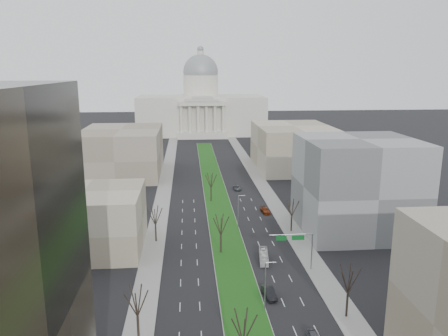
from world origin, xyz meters
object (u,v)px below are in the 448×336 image
car_red (265,210)px  box_van (264,256)px  car_grey_far (237,188)px  car_black (269,293)px

car_red → box_van: bearing=-106.9°
car_grey_far → box_van: 57.75m
car_red → car_grey_far: car_red is taller
box_van → car_grey_far: bearing=96.7°
car_black → box_van: size_ratio=0.67×
box_van → car_black: bearing=-88.9°
box_van → car_red: bearing=86.7°
car_red → car_grey_far: 25.96m
car_grey_far → box_van: size_ratio=0.63×
car_red → car_black: bearing=-105.5°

